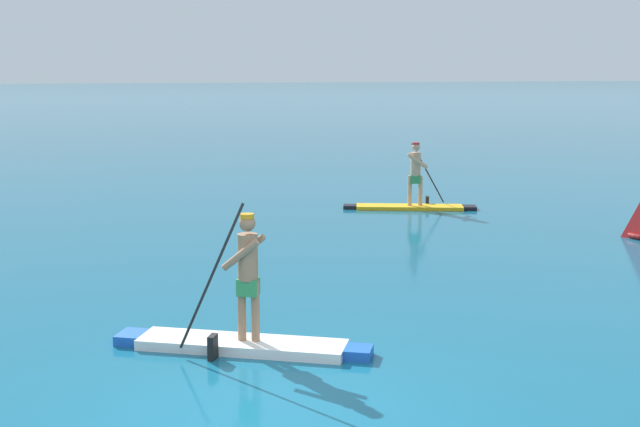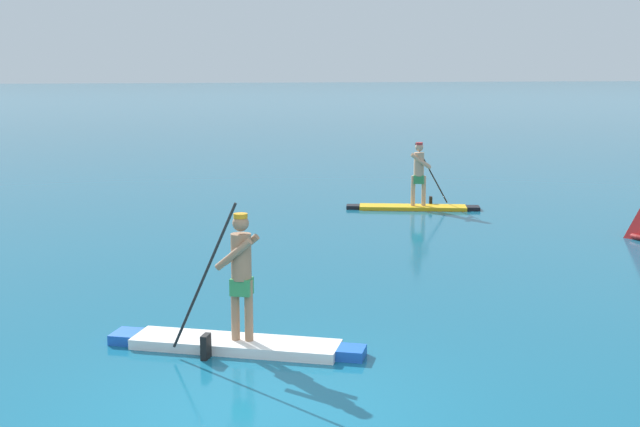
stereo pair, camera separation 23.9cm
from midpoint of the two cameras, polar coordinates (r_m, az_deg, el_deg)
ground at (r=9.09m, az=-4.62°, el=-13.46°), size 440.00×440.00×0.00m
paddleboarder_mid_center at (r=10.91m, az=-5.98°, el=-7.57°), size 3.20×1.92×2.02m
paddleboarder_far_right at (r=21.83m, az=6.01°, el=1.30°), size 3.39×1.52×1.79m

